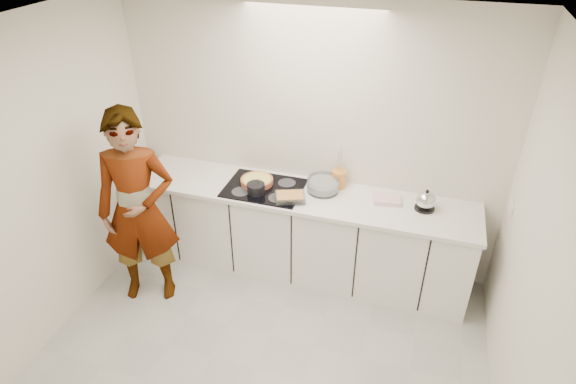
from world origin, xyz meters
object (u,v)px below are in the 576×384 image
(hob, at_px, (264,188))
(saucepan, at_px, (256,188))
(tart_dish, at_px, (257,181))
(utensil_crock, at_px, (339,179))
(mixing_bowl, at_px, (323,185))
(cook, at_px, (138,210))
(kettle, at_px, (426,201))
(baking_dish, at_px, (290,197))

(hob, xyz_separation_m, saucepan, (-0.04, -0.11, 0.05))
(hob, relative_size, tart_dish, 1.99)
(hob, bearing_deg, utensil_crock, 19.94)
(tart_dish, xyz_separation_m, mixing_bowl, (0.63, 0.07, 0.02))
(utensil_crock, xyz_separation_m, cook, (-1.57, -0.94, -0.06))
(kettle, relative_size, utensil_crock, 1.18)
(mixing_bowl, bearing_deg, hob, -167.61)
(utensil_crock, bearing_deg, hob, -160.06)
(saucepan, relative_size, kettle, 1.02)
(utensil_crock, bearing_deg, baking_dish, -134.73)
(hob, relative_size, baking_dish, 2.28)
(hob, distance_m, tart_dish, 0.11)
(hob, height_order, utensil_crock, utensil_crock)
(tart_dish, relative_size, utensil_crock, 2.15)
(mixing_bowl, xyz_separation_m, cook, (-1.45, -0.82, -0.04))
(hob, bearing_deg, baking_dish, -24.23)
(hob, bearing_deg, tart_dish, 151.96)
(saucepan, bearing_deg, cook, -145.94)
(baking_dish, bearing_deg, utensil_crock, 45.27)
(hob, relative_size, cook, 0.39)
(hob, xyz_separation_m, utensil_crock, (0.66, 0.24, 0.08))
(tart_dish, xyz_separation_m, saucepan, (0.05, -0.16, 0.02))
(baking_dish, distance_m, kettle, 1.19)
(utensil_crock, bearing_deg, saucepan, -153.29)
(tart_dish, distance_m, saucepan, 0.17)
(kettle, bearing_deg, utensil_crock, 169.18)
(tart_dish, relative_size, mixing_bowl, 1.04)
(saucepan, bearing_deg, tart_dish, 107.62)
(mixing_bowl, distance_m, cook, 1.67)
(tart_dish, height_order, cook, cook)
(baking_dish, bearing_deg, cook, -154.68)
(baking_dish, height_order, utensil_crock, utensil_crock)
(tart_dish, distance_m, baking_dish, 0.42)
(saucepan, bearing_deg, hob, 71.13)
(mixing_bowl, bearing_deg, utensil_crock, 44.40)
(utensil_crock, bearing_deg, cook, -149.08)
(hob, relative_size, saucepan, 3.56)
(hob, bearing_deg, kettle, 3.43)
(saucepan, distance_m, cook, 1.05)
(saucepan, relative_size, baking_dish, 0.64)
(mixing_bowl, bearing_deg, tart_dish, -173.57)
(baking_dish, relative_size, kettle, 1.59)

